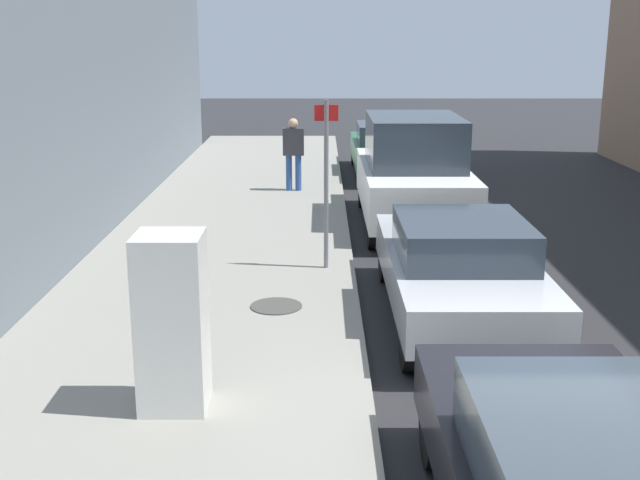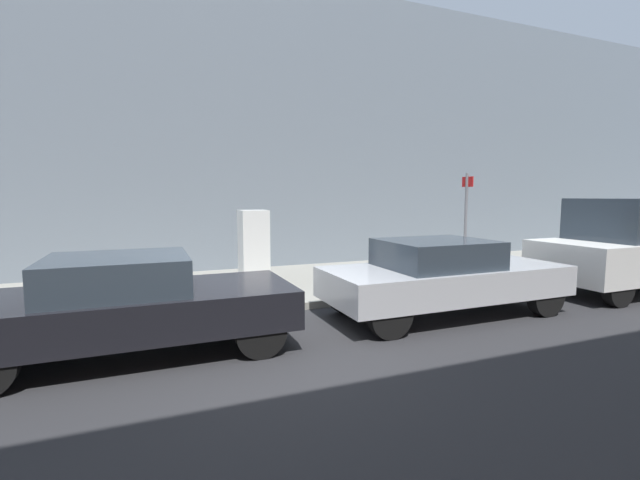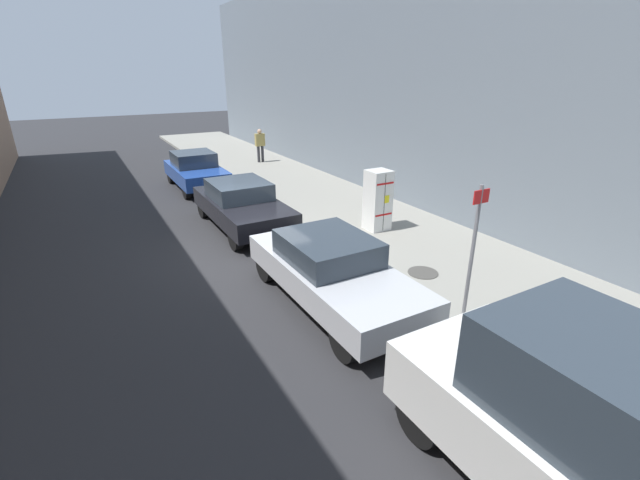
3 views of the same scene
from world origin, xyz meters
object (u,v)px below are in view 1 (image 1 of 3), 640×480
Objects in this scene: street_sign_post at (324,176)px; parked_sedan_green at (386,148)px; discarded_refrigerator at (170,322)px; parked_sedan_silver at (457,266)px; parked_van_white at (411,172)px; pedestrian_standing_near at (292,149)px.

street_sign_post is 0.59× the size of parked_sedan_green.
parked_sedan_silver is (3.25, 2.81, -0.28)m from discarded_refrigerator.
parked_van_white is at bearing -90.00° from parked_sedan_green.
parked_sedan_silver is (1.72, -1.98, -0.86)m from street_sign_post.
discarded_refrigerator is 5.06m from street_sign_post.
parked_sedan_silver is at bearing -48.95° from street_sign_post.
discarded_refrigerator is 0.38× the size of parked_van_white.
street_sign_post is at bearing -93.13° from pedestrian_standing_near.
parked_sedan_green is (2.43, 2.90, -0.39)m from pedestrian_standing_near.
pedestrian_standing_near is at bearing 85.78° from discarded_refrigerator.
parked_van_white is 5.83m from parked_sedan_green.
street_sign_post reaches higher than parked_van_white.
parked_sedan_silver is (2.43, -8.27, -0.36)m from pedestrian_standing_near.
parked_van_white is (0.00, 5.35, 0.33)m from parked_sedan_silver.
pedestrian_standing_near is 3.80m from parked_sedan_green.
discarded_refrigerator reaches higher than pedestrian_standing_near.
street_sign_post reaches higher than discarded_refrigerator.
discarded_refrigerator reaches higher than parked_sedan_green.
discarded_refrigerator is 1.05× the size of pedestrian_standing_near.
pedestrian_standing_near is 0.36× the size of parked_sedan_silver.
parked_van_white reaches higher than parked_sedan_silver.
parked_van_white reaches higher than pedestrian_standing_near.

